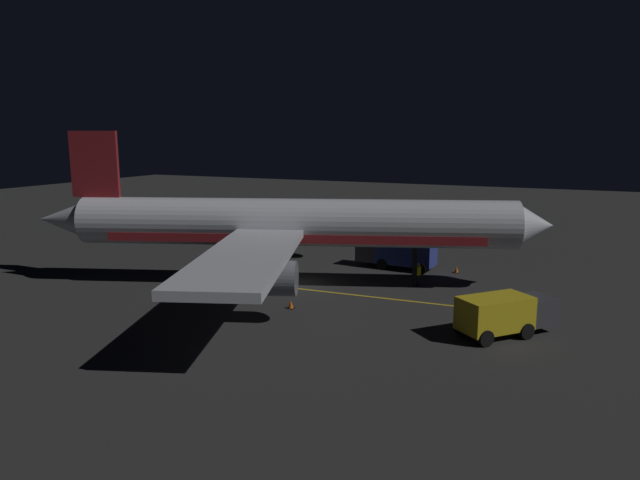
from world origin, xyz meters
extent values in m
cube|color=#2B2B2B|center=(0.00, 0.00, -0.10)|extent=(180.00, 180.00, 0.20)
cube|color=gold|center=(1.07, 4.00, 0.00)|extent=(1.09, 22.75, 0.01)
cylinder|color=silver|center=(0.00, 0.00, 4.68)|extent=(14.23, 31.38, 3.50)
cube|color=maroon|center=(0.00, 0.00, 3.71)|extent=(12.42, 26.79, 0.63)
cone|color=silver|center=(-5.83, 16.08, 4.68)|extent=(4.18, 3.80, 3.43)
cone|color=silver|center=(6.01, -16.58, 4.68)|extent=(4.39, 5.02, 3.15)
cube|color=maroon|center=(5.13, -14.15, 8.88)|extent=(1.56, 3.51, 4.89)
cube|color=silver|center=(-8.82, -4.90, 4.15)|extent=(17.08, 10.11, 0.50)
cylinder|color=slate|center=(-8.46, -3.50, 2.75)|extent=(3.06, 3.72, 2.10)
cube|color=silver|center=(9.91, 1.88, 4.15)|extent=(17.08, 10.11, 0.50)
cylinder|color=slate|center=(8.73, 2.73, 2.75)|extent=(3.06, 3.72, 2.10)
cylinder|color=black|center=(-3.01, 8.30, 1.46)|extent=(0.46, 0.46, 2.93)
cylinder|color=black|center=(-1.09, -3.17, 1.46)|extent=(0.46, 0.46, 2.93)
cylinder|color=black|center=(2.86, -1.73, 1.46)|extent=(0.46, 0.46, 2.93)
cube|color=gold|center=(5.66, 15.19, 1.37)|extent=(4.36, 4.22, 1.83)
cube|color=#38383D|center=(3.51, 17.12, 1.20)|extent=(2.67, 2.69, 1.50)
cylinder|color=black|center=(4.62, 16.12, 0.45)|extent=(2.21, 2.32, 0.90)
cylinder|color=black|center=(6.70, 14.26, 0.45)|extent=(2.21, 2.32, 0.90)
cube|color=navy|center=(-7.96, 6.18, 1.35)|extent=(2.48, 4.93, 1.79)
cube|color=#38383D|center=(-8.23, 2.90, 1.20)|extent=(2.13, 1.96, 1.50)
cylinder|color=black|center=(-8.10, 4.51, 0.45)|extent=(2.38, 1.08, 0.90)
cylinder|color=black|center=(-7.83, 7.85, 0.45)|extent=(2.38, 1.08, 0.90)
cylinder|color=black|center=(-3.18, 8.53, 0.42)|extent=(0.32, 0.32, 0.85)
cylinder|color=yellow|center=(-3.18, 8.53, 1.18)|extent=(0.40, 0.40, 0.65)
sphere|color=tan|center=(-3.18, 8.53, 1.62)|extent=(0.24, 0.24, 0.24)
cone|color=#EA590F|center=(5.66, 2.52, 0.28)|extent=(0.36, 0.36, 0.55)
cube|color=black|center=(5.66, 2.52, 0.01)|extent=(0.50, 0.50, 0.03)
cone|color=#EA590F|center=(-8.52, 10.30, 0.28)|extent=(0.36, 0.36, 0.55)
cube|color=black|center=(-8.52, 10.30, 0.01)|extent=(0.50, 0.50, 0.03)
camera|label=1|loc=(37.11, 18.98, 11.04)|focal=32.07mm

